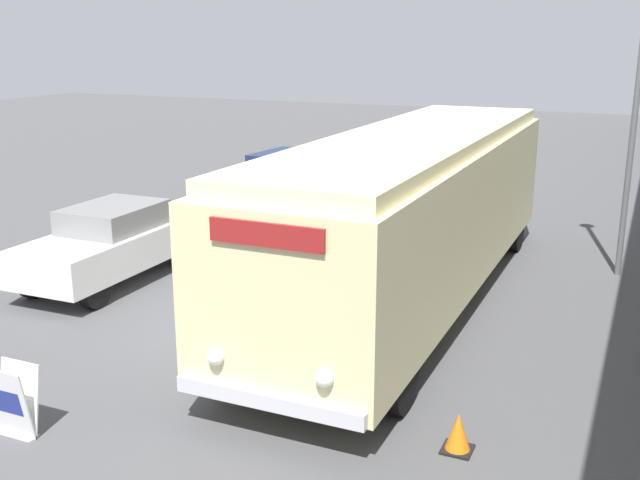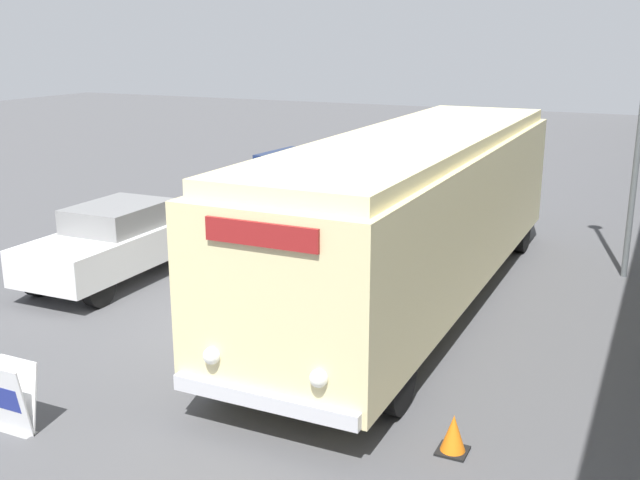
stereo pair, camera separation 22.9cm
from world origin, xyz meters
TOP-DOWN VIEW (x-y plane):
  - ground_plane at (0.00, 0.00)m, footprint 80.00×80.00m
  - vintage_bus at (1.92, 2.32)m, footprint 2.63×11.31m
  - sign_board at (-1.04, -4.38)m, footprint 0.61×0.35m
  - parked_car_near at (-3.89, 1.01)m, footprint 1.76×4.29m
  - parked_car_mid at (-3.96, 8.90)m, footprint 2.30×4.76m
  - traffic_cone at (4.04, -2.50)m, footprint 0.36×0.36m

SIDE VIEW (x-z plane):
  - ground_plane at x=0.00m, z-range 0.00..0.00m
  - traffic_cone at x=4.04m, z-range -0.01..0.48m
  - sign_board at x=-1.04m, z-range -0.02..0.91m
  - parked_car_mid at x=-3.96m, z-range 0.02..1.50m
  - parked_car_near at x=-3.89m, z-range 0.03..1.56m
  - vintage_bus at x=1.92m, z-range 0.20..3.33m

